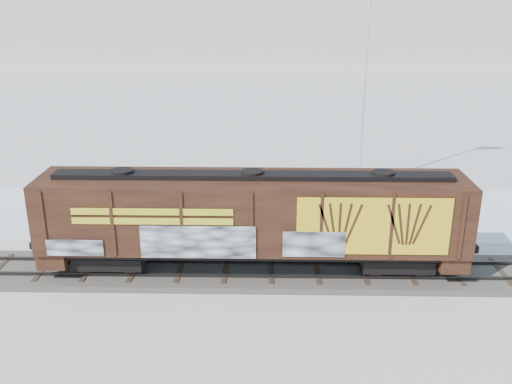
{
  "coord_description": "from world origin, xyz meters",
  "views": [
    {
      "loc": [
        -2.2,
        -22.37,
        11.8
      ],
      "look_at": [
        -2.73,
        3.0,
        2.83
      ],
      "focal_mm": 40.0,
      "sensor_mm": 36.0,
      "label": 1
    }
  ],
  "objects_px": {
    "hopper_railcar": "(252,216)",
    "car_silver": "(102,209)",
    "flagpole": "(365,107)",
    "car_dark": "(384,203)",
    "car_white": "(266,196)"
  },
  "relations": [
    {
      "from": "flagpole",
      "to": "car_dark",
      "type": "relative_size",
      "value": 2.51
    },
    {
      "from": "car_dark",
      "to": "car_white",
      "type": "bearing_deg",
      "value": 94.83
    },
    {
      "from": "flagpole",
      "to": "car_silver",
      "type": "height_order",
      "value": "flagpole"
    },
    {
      "from": "hopper_railcar",
      "to": "car_silver",
      "type": "bearing_deg",
      "value": 143.65
    },
    {
      "from": "car_white",
      "to": "car_dark",
      "type": "xyz_separation_m",
      "value": [
        6.49,
        -1.14,
        0.04
      ]
    },
    {
      "from": "hopper_railcar",
      "to": "car_dark",
      "type": "distance_m",
      "value": 10.16
    },
    {
      "from": "car_dark",
      "to": "hopper_railcar",
      "type": "bearing_deg",
      "value": 149.9
    },
    {
      "from": "hopper_railcar",
      "to": "flagpole",
      "type": "distance_m",
      "value": 14.12
    },
    {
      "from": "flagpole",
      "to": "car_silver",
      "type": "relative_size",
      "value": 3.43
    },
    {
      "from": "hopper_railcar",
      "to": "car_white",
      "type": "bearing_deg",
      "value": 86.25
    },
    {
      "from": "hopper_railcar",
      "to": "car_silver",
      "type": "relative_size",
      "value": 4.59
    },
    {
      "from": "car_silver",
      "to": "car_dark",
      "type": "relative_size",
      "value": 0.73
    },
    {
      "from": "flagpole",
      "to": "car_dark",
      "type": "xyz_separation_m",
      "value": [
        0.46,
        -5.24,
        -4.28
      ]
    },
    {
      "from": "car_silver",
      "to": "car_dark",
      "type": "distance_m",
      "value": 15.32
    },
    {
      "from": "car_white",
      "to": "car_dark",
      "type": "distance_m",
      "value": 6.59
    }
  ]
}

